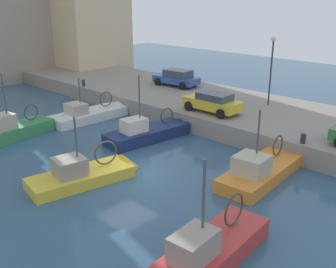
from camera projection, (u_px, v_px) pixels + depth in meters
water_surface at (126, 173)px, 20.68m from camera, size 80.00×80.00×0.00m
quay_wall at (249, 115)px, 28.32m from camera, size 9.00×56.00×1.20m
fishing_boat_red at (212, 258)px, 13.87m from camera, size 6.71×2.11×4.81m
fishing_boat_yellow at (89, 178)px, 19.81m from camera, size 6.08×2.94×4.26m
fishing_boat_green at (17, 134)px, 25.89m from camera, size 6.18×2.37×4.97m
fishing_boat_orange at (265, 173)px, 20.38m from camera, size 6.77×2.41×4.64m
fishing_boat_navy at (152, 137)px, 25.53m from camera, size 6.57×2.62×5.03m
fishing_boat_white at (93, 117)px, 29.52m from camera, size 6.56×2.39×4.03m
parked_car_blue at (177, 78)px, 34.28m from camera, size 2.20×4.13×1.41m
parked_car_yellow at (213, 102)px, 26.72m from camera, size 1.83×3.96×1.35m
mooring_bollard_mid at (303, 138)px, 21.30m from camera, size 0.28×0.28×0.55m
mooring_bollard_north at (83, 83)px, 34.29m from camera, size 0.28×0.28×0.55m
quay_streetlamp at (272, 59)px, 27.66m from camera, size 0.36×0.36×4.83m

